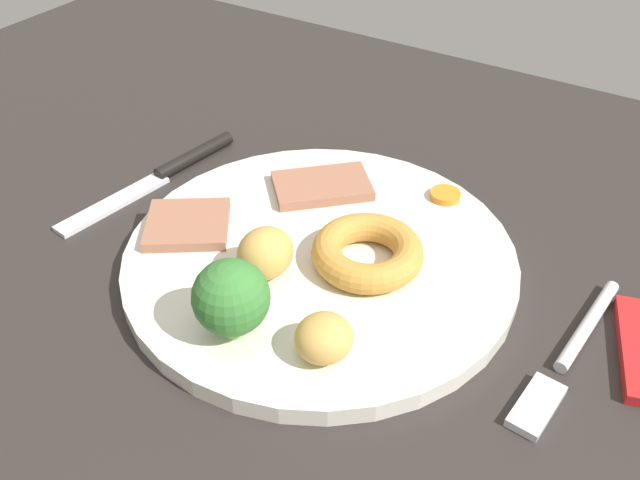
% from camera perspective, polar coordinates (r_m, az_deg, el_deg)
% --- Properties ---
extents(dining_table, '(1.20, 0.84, 0.04)m').
position_cam_1_polar(dining_table, '(0.50, -0.16, -5.10)').
color(dining_table, '#2B2623').
rests_on(dining_table, ground).
extents(dinner_plate, '(0.29, 0.29, 0.01)m').
position_cam_1_polar(dinner_plate, '(0.50, -0.00, -1.52)').
color(dinner_plate, silver).
rests_on(dinner_plate, dining_table).
extents(meat_slice_main, '(0.09, 0.09, 0.01)m').
position_cam_1_polar(meat_slice_main, '(0.56, 0.17, 4.57)').
color(meat_slice_main, '#9E664C').
rests_on(meat_slice_main, dinner_plate).
extents(meat_slice_under, '(0.08, 0.08, 0.01)m').
position_cam_1_polar(meat_slice_under, '(0.52, -11.06, 1.30)').
color(meat_slice_under, '#9E664C').
rests_on(meat_slice_under, dinner_plate).
extents(yorkshire_pudding, '(0.08, 0.08, 0.02)m').
position_cam_1_polar(yorkshire_pudding, '(0.48, 4.01, -1.00)').
color(yorkshire_pudding, '#C68938').
rests_on(yorkshire_pudding, dinner_plate).
extents(roast_potato_left, '(0.04, 0.05, 0.04)m').
position_cam_1_polar(roast_potato_left, '(0.47, -4.62, -1.12)').
color(roast_potato_left, tan).
rests_on(roast_potato_left, dinner_plate).
extents(roast_potato_right, '(0.04, 0.04, 0.03)m').
position_cam_1_polar(roast_potato_right, '(0.41, 0.33, -8.22)').
color(roast_potato_right, tan).
rests_on(roast_potato_right, dinner_plate).
extents(carrot_coin_front, '(0.02, 0.02, 0.01)m').
position_cam_1_polar(carrot_coin_front, '(0.56, 10.47, 3.72)').
color(carrot_coin_front, orange).
rests_on(carrot_coin_front, dinner_plate).
extents(broccoli_floret, '(0.05, 0.05, 0.05)m').
position_cam_1_polar(broccoli_floret, '(0.42, -7.48, -4.85)').
color(broccoli_floret, '#8CB766').
rests_on(broccoli_floret, dinner_plate).
extents(fork, '(0.03, 0.15, 0.01)m').
position_cam_1_polar(fork, '(0.46, 20.10, -9.12)').
color(fork, silver).
rests_on(fork, dining_table).
extents(knife, '(0.04, 0.19, 0.01)m').
position_cam_1_polar(knife, '(0.61, -12.76, 5.57)').
color(knife, black).
rests_on(knife, dining_table).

